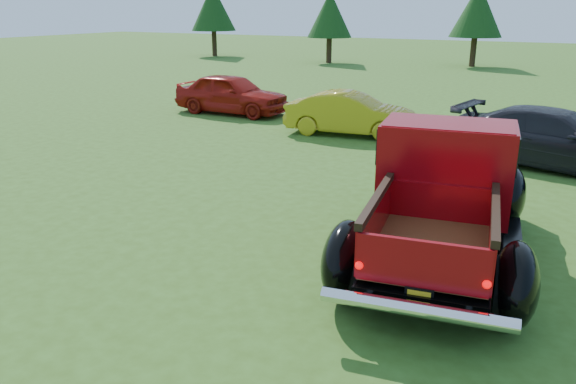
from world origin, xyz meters
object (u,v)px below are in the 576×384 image
object	(u,v)px
show_car_red	(232,94)
show_car_yellow	(351,114)
tree_far_west	(213,8)
pickup_truck	(444,190)
tree_west	(330,15)
show_car_grey	(556,139)
tree_mid_left	(477,10)

from	to	relation	value
show_car_red	show_car_yellow	world-z (taller)	show_car_red
tree_far_west	pickup_truck	bearing A→B (deg)	-49.59
pickup_truck	show_car_red	distance (m)	12.45
tree_west	pickup_truck	xyz separation A→B (m)	(13.92, -27.09, -2.16)
tree_west	show_car_yellow	size ratio (longest dim) A/B	1.22
pickup_truck	show_car_grey	bearing A→B (deg)	69.56
pickup_truck	show_car_red	world-z (taller)	pickup_truck
tree_far_west	show_car_grey	distance (m)	33.68
tree_far_west	show_car_red	distance (m)	24.80
tree_far_west	show_car_red	world-z (taller)	tree_far_west
pickup_truck	show_car_red	xyz separation A→B (m)	(-9.32, 8.25, -0.25)
pickup_truck	show_car_yellow	size ratio (longest dim) A/B	1.48
tree_far_west	show_car_grey	xyz separation A→B (m)	(25.18, -22.18, -2.84)
show_car_red	show_car_yellow	size ratio (longest dim) A/B	1.08
tree_west	tree_mid_left	distance (m)	9.22
tree_far_west	show_car_grey	world-z (taller)	tree_far_west
tree_west	tree_mid_left	xyz separation A→B (m)	(9.00, 2.00, 0.27)
tree_far_west	tree_west	world-z (taller)	tree_far_west
pickup_truck	show_car_red	bearing A→B (deg)	130.08
tree_west	pickup_truck	bearing A→B (deg)	-62.80
tree_west	show_car_red	bearing A→B (deg)	-76.26
tree_mid_left	show_car_grey	distance (m)	24.14
tree_west	show_car_grey	distance (m)	26.17
tree_far_west	show_car_yellow	bearing A→B (deg)	-47.13
show_car_red	show_car_grey	size ratio (longest dim) A/B	0.88
tree_west	show_car_red	world-z (taller)	tree_west
tree_mid_left	pickup_truck	xyz separation A→B (m)	(4.92, -29.09, -2.44)
tree_mid_left	show_car_red	size ratio (longest dim) A/B	1.22
tree_far_west	show_car_yellow	distance (m)	28.99
tree_mid_left	pickup_truck	distance (m)	29.61
tree_west	show_car_grey	bearing A→B (deg)	-54.36
tree_west	pickup_truck	distance (m)	30.54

